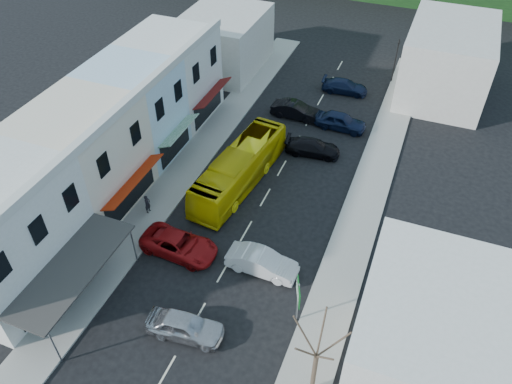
% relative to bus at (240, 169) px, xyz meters
% --- Properties ---
extents(ground, '(120.00, 120.00, 0.00)m').
position_rel_bus_xyz_m(ground, '(2.51, -8.81, -1.55)').
color(ground, black).
rests_on(ground, ground).
extents(sidewalk_left, '(3.00, 52.00, 0.15)m').
position_rel_bus_xyz_m(sidewalk_left, '(-4.99, 1.19, -1.48)').
color(sidewalk_left, gray).
rests_on(sidewalk_left, ground).
extents(sidewalk_right, '(3.00, 52.00, 0.15)m').
position_rel_bus_xyz_m(sidewalk_right, '(10.01, 1.19, -1.48)').
color(sidewalk_right, gray).
rests_on(sidewalk_right, ground).
extents(shopfront_row, '(8.25, 30.00, 8.00)m').
position_rel_bus_xyz_m(shopfront_row, '(-9.98, -3.81, 2.45)').
color(shopfront_row, beige).
rests_on(shopfront_row, ground).
extents(right_building, '(8.00, 9.00, 8.00)m').
position_rel_bus_xyz_m(right_building, '(16.01, -12.81, 2.45)').
color(right_building, beige).
rests_on(right_building, ground).
extents(distant_block_left, '(8.00, 10.00, 6.00)m').
position_rel_bus_xyz_m(distant_block_left, '(-9.49, 18.19, 1.45)').
color(distant_block_left, '#B7B2A8').
rests_on(distant_block_left, ground).
extents(distant_block_right, '(8.00, 12.00, 7.00)m').
position_rel_bus_xyz_m(distant_block_right, '(13.51, 21.19, 1.95)').
color(distant_block_right, '#B7B2A8').
rests_on(distant_block_right, ground).
extents(bus, '(3.77, 11.81, 3.10)m').
position_rel_bus_xyz_m(bus, '(0.00, 0.00, 0.00)').
color(bus, '#D9BF0B').
rests_on(bus, ground).
extents(car_silver, '(4.56, 2.25, 1.40)m').
position_rel_bus_xyz_m(car_silver, '(2.43, -14.13, -0.85)').
color(car_silver, '#ACABB0').
rests_on(car_silver, ground).
extents(car_white, '(4.43, 1.88, 1.40)m').
position_rel_bus_xyz_m(car_white, '(4.92, -7.85, -0.85)').
color(car_white, silver).
rests_on(car_white, ground).
extents(car_red, '(4.70, 2.17, 1.40)m').
position_rel_bus_xyz_m(car_red, '(-1.04, -8.40, -0.85)').
color(car_red, maroon).
rests_on(car_red, ground).
extents(car_black_near, '(4.70, 2.40, 1.40)m').
position_rel_bus_xyz_m(car_black_near, '(4.32, 6.10, -0.85)').
color(car_black_near, black).
rests_on(car_black_near, ground).
extents(car_navy_mid, '(4.45, 1.92, 1.40)m').
position_rel_bus_xyz_m(car_navy_mid, '(5.61, 10.85, -0.85)').
color(car_navy_mid, black).
rests_on(car_navy_mid, ground).
extents(car_black_far, '(4.41, 1.82, 1.40)m').
position_rel_bus_xyz_m(car_black_far, '(1.11, 11.16, -0.85)').
color(car_black_far, black).
rests_on(car_black_far, ground).
extents(car_navy_far, '(4.61, 2.14, 1.40)m').
position_rel_bus_xyz_m(car_navy_far, '(4.37, 17.54, -0.85)').
color(car_navy_far, black).
rests_on(car_navy_far, ground).
extents(pedestrian_left, '(0.43, 0.62, 1.70)m').
position_rel_bus_xyz_m(pedestrian_left, '(-5.14, -5.72, -0.55)').
color(pedestrian_left, black).
rests_on(pedestrian_left, sidewalk_left).
extents(direction_sign, '(1.31, 1.73, 3.57)m').
position_rel_bus_xyz_m(direction_sign, '(8.31, -10.82, 0.23)').
color(direction_sign, '#075315').
rests_on(direction_sign, ground).
extents(street_tree, '(2.70, 2.70, 7.12)m').
position_rel_bus_xyz_m(street_tree, '(10.51, -14.84, 2.01)').
color(street_tree, '#3D2F23').
rests_on(street_tree, ground).
extents(traffic_signal, '(0.93, 1.19, 4.81)m').
position_rel_bus_xyz_m(traffic_signal, '(8.56, 21.49, 0.85)').
color(traffic_signal, black).
rests_on(traffic_signal, ground).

